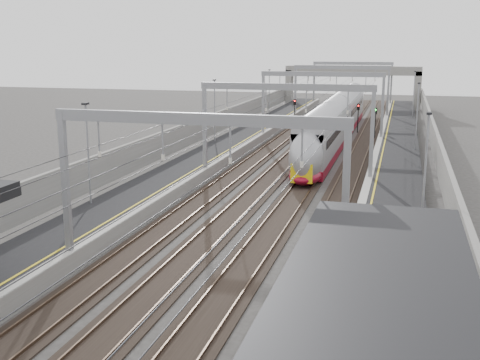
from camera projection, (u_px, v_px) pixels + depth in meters
The scene contains 11 objects.
platform_left at pixel (197, 165), 50.19m from camera, with size 4.00×120.00×1.00m, color black.
platform_right at pixel (394, 176), 46.12m from camera, with size 4.00×120.00×1.00m, color black.
tracks at pixel (292, 176), 48.26m from camera, with size 11.40×140.00×0.20m.
overhead_line at pixel (306, 93), 53.14m from camera, with size 13.00×140.00×6.60m.
overbridge at pixel (352, 76), 98.88m from camera, with size 22.00×2.20×6.90m.
wall_left at pixel (161, 151), 50.77m from camera, with size 0.30×120.00×3.20m, color slate.
wall_right at pixel (439, 164), 45.06m from camera, with size 0.30×120.00×3.20m, color slate.
train at pixel (335, 126), 63.62m from camera, with size 2.54×46.37×4.03m.
signal_green at pixel (295, 107), 77.77m from camera, with size 0.32×0.32×3.48m.
signal_red_near at pixel (358, 113), 71.81m from camera, with size 0.32×0.32×3.48m.
signal_red_far at pixel (375, 117), 67.38m from camera, with size 0.32×0.32×3.48m.
Camera 1 is at (8.30, -1.59, 10.38)m, focal length 45.00 mm.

